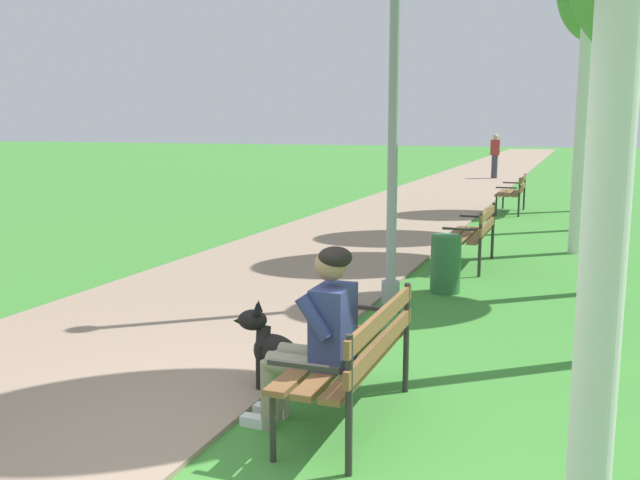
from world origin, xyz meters
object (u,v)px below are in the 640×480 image
litter_bin (446,264)px  park_bench_near (356,352)px  lamp_post_near (394,82)px  park_bench_far (514,190)px  park_bench_mid (474,231)px  pedestrian_distant (495,156)px  dog_black (284,359)px  person_seated_on_near_bench (318,331)px

litter_bin → park_bench_near: bearing=-88.1°
lamp_post_near → park_bench_near: bearing=-79.5°
park_bench_far → park_bench_mid: bearing=-89.5°
park_bench_mid → lamp_post_near: size_ratio=0.32×
park_bench_far → pedestrian_distant: size_ratio=0.91×
dog_black → park_bench_near: bearing=-28.0°
lamp_post_near → pedestrian_distant: (-1.14, 18.95, -1.61)m
park_bench_near → dog_black: 0.82m
park_bench_far → park_bench_near: bearing=-89.5°
park_bench_near → dog_black: park_bench_near is taller
park_bench_far → litter_bin: size_ratio=2.14×
park_bench_mid → litter_bin: (-0.08, -1.71, -0.16)m
park_bench_near → dog_black: (-0.68, 0.36, -0.25)m
park_bench_mid → park_bench_far: bearing=90.5°
park_bench_near → person_seated_on_near_bench: (-0.21, -0.17, 0.17)m
park_bench_near → lamp_post_near: 3.66m
park_bench_far → litter_bin: (-0.03, -8.18, -0.16)m
lamp_post_near → litter_bin: bearing=64.7°
park_bench_far → dog_black: size_ratio=1.84×
dog_black → lamp_post_near: (0.12, 2.69, 2.19)m
person_seated_on_near_bench → pedestrian_distant: size_ratio=0.76×
person_seated_on_near_bench → pedestrian_distant: (-1.50, 22.18, 0.16)m
park_bench_mid → dog_black: (-0.63, -5.33, -0.25)m
park_bench_near → pedestrian_distant: (-1.71, 22.01, 0.33)m
person_seated_on_near_bench → pedestrian_distant: 22.23m
person_seated_on_near_bench → dog_black: person_seated_on_near_bench is taller
pedestrian_distant → litter_bin: bearing=-85.0°
dog_black → pedestrian_distant: bearing=92.7°
person_seated_on_near_bench → lamp_post_near: lamp_post_near is taller
litter_bin → person_seated_on_near_bench: bearing=-91.0°
dog_black → litter_bin: dog_black is taller
park_bench_mid → person_seated_on_near_bench: bearing=-91.5°
litter_bin → pedestrian_distant: size_ratio=0.42×
dog_black → lamp_post_near: size_ratio=0.17×
park_bench_near → lamp_post_near: bearing=100.5°
park_bench_near → person_seated_on_near_bench: person_seated_on_near_bench is taller
dog_black → pedestrian_distant: size_ratio=0.49×
park_bench_near → park_bench_far: size_ratio=1.00×
park_bench_near → lamp_post_near: lamp_post_near is taller
dog_black → pedestrian_distant: pedestrian_distant is taller
lamp_post_near → litter_bin: (0.44, 0.92, -2.10)m
park_bench_mid → pedestrian_distant: (-1.65, 16.32, 0.33)m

